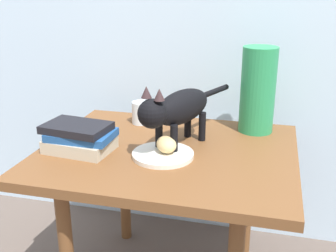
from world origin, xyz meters
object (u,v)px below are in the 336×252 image
(candle_jar, at_px, (141,114))
(side_table, at_px, (168,168))
(book_stack, at_px, (80,138))
(green_vase, at_px, (258,90))
(cat, at_px, (177,109))
(bread_roll, at_px, (166,145))
(plate, at_px, (162,155))

(candle_jar, bearing_deg, side_table, -53.85)
(book_stack, bearing_deg, green_vase, 31.49)
(green_vase, bearing_deg, side_table, -136.74)
(side_table, distance_m, cat, 0.20)
(bread_roll, height_order, green_vase, green_vase)
(bread_roll, xyz_separation_m, green_vase, (0.26, 0.30, 0.11))
(bread_roll, distance_m, green_vase, 0.41)
(cat, height_order, green_vase, green_vase)
(side_table, distance_m, candle_jar, 0.30)
(cat, height_order, candle_jar, cat)
(cat, xyz_separation_m, book_stack, (-0.30, -0.10, -0.09))
(plate, height_order, candle_jar, candle_jar)
(cat, xyz_separation_m, candle_jar, (-0.19, 0.20, -0.09))
(plate, xyz_separation_m, green_vase, (0.27, 0.31, 0.15))
(book_stack, height_order, green_vase, green_vase)
(cat, relative_size, green_vase, 1.47)
(bread_roll, bearing_deg, candle_jar, 121.69)
(cat, bearing_deg, book_stack, -161.14)
(bread_roll, height_order, cat, cat)
(side_table, height_order, green_vase, green_vase)
(book_stack, bearing_deg, candle_jar, 70.43)
(green_vase, relative_size, candle_jar, 3.59)
(green_vase, distance_m, candle_jar, 0.44)
(cat, bearing_deg, plate, -107.37)
(bread_roll, relative_size, green_vase, 0.26)
(side_table, distance_m, bread_roll, 0.12)
(bread_roll, distance_m, book_stack, 0.28)
(plate, relative_size, book_stack, 0.85)
(side_table, height_order, bread_roll, bread_roll)
(side_table, bearing_deg, candle_jar, 126.15)
(cat, bearing_deg, candle_jar, 132.75)
(green_vase, bearing_deg, cat, -136.56)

